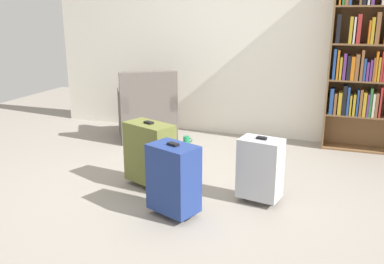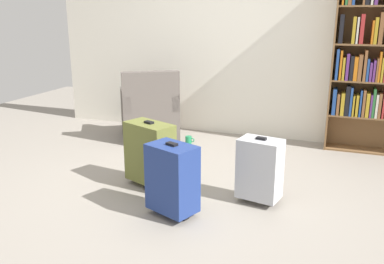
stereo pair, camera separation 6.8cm
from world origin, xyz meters
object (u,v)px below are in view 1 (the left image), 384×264
Objects in this scene: bookshelf at (379,56)px; suitcase_navy_blue at (174,178)px; mug at (187,140)px; armchair at (147,114)px; suitcase_olive at (150,153)px; suitcase_silver at (260,168)px.

bookshelf is 3.34× the size of suitcase_navy_blue.
suitcase_navy_blue is (0.55, -1.83, 0.27)m from mug.
armchair reaches higher than suitcase_navy_blue.
armchair is 1.60m from suitcase_olive.
bookshelf reaches higher than suitcase_silver.
suitcase_navy_blue reaches higher than suitcase_silver.
armchair is (-2.71, -0.38, -0.80)m from bookshelf.
bookshelf is 3.49× the size of suitcase_silver.
suitcase_silver is at bearing 38.18° from suitcase_navy_blue.
suitcase_olive is at bearing 179.85° from suitcase_silver.
bookshelf is 2.83m from suitcase_olive.
armchair reaches higher than suitcase_olive.
mug is at bearing -8.63° from armchair.
suitcase_navy_blue is at bearing -48.27° from suitcase_olive.
bookshelf is 2.13× the size of armchair.
suitcase_olive is at bearing -64.06° from armchair.
mug is 1.39m from suitcase_olive.
mug is at bearing 106.72° from suitcase_navy_blue.
mug is 0.20× the size of suitcase_silver.
mug is 0.20× the size of suitcase_navy_blue.
suitcase_navy_blue is 1.05× the size of suitcase_silver.
suitcase_olive is (0.70, -1.44, 0.01)m from armchair.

